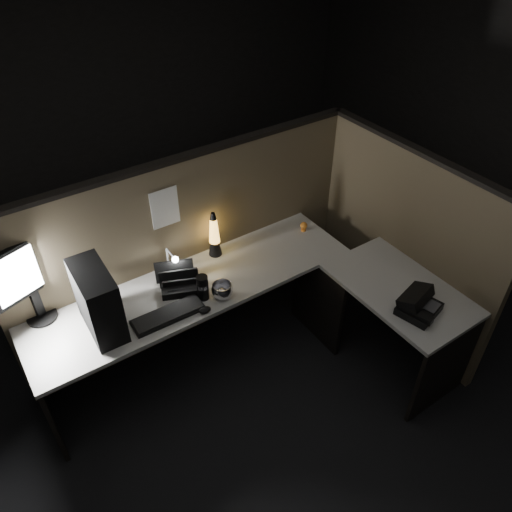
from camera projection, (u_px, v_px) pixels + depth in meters
floor at (262, 401)px, 3.54m from camera, size 6.00×6.00×0.00m
room_shell at (264, 211)px, 2.52m from camera, size 6.00×6.00×6.00m
partition_back at (191, 251)px, 3.67m from camera, size 2.66×0.06×1.50m
partition_right at (402, 246)px, 3.71m from camera, size 0.06×1.66×1.50m
desk at (263, 312)px, 3.41m from camera, size 2.60×1.60×0.73m
pc_tower at (98, 301)px, 2.97m from camera, size 0.20×0.42×0.44m
monitor at (26, 276)px, 2.96m from camera, size 0.43×0.20×0.57m
keyboard at (168, 315)px, 3.17m from camera, size 0.47×0.16×0.02m
mouse at (205, 310)px, 3.20m from camera, size 0.08×0.06×0.03m
clip_lamp at (172, 263)px, 3.39m from camera, size 0.04×0.18×0.23m
organizer at (180, 281)px, 3.37m from camera, size 0.33×0.31×0.20m
lava_lamp at (214, 237)px, 3.58m from camera, size 0.10×0.10×0.36m
travel_mug at (203, 288)px, 3.25m from camera, size 0.08×0.08×0.18m
steel_mug at (222, 291)px, 3.28m from camera, size 0.18×0.18×0.11m
figurine at (304, 225)px, 3.87m from camera, size 0.06×0.06×0.06m
pinned_paper at (165, 208)px, 3.28m from camera, size 0.20×0.00×0.28m
desk_phone at (417, 304)px, 3.18m from camera, size 0.30×0.30×0.15m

